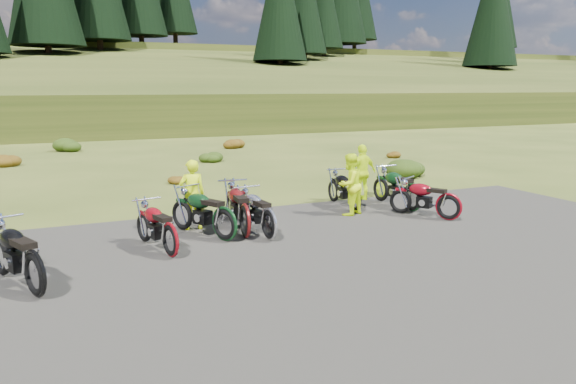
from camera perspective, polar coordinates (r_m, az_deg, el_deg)
name	(u,v)px	position (r m, az deg, el deg)	size (l,w,h in m)	color
ground	(288,248)	(12.44, 0.01, -5.67)	(300.00, 300.00, 0.00)	#3A4818
gravel_pad	(331,275)	(10.73, 4.43, -8.39)	(20.00, 12.00, 0.04)	black
hill_slope	(87,121)	(61.19, -19.70, 6.77)	(300.00, 46.00, 3.00)	#2A3913
hill_plateau	(61,104)	(121.04, -22.10, 8.24)	(300.00, 90.00, 9.17)	#2A3913
conifer_27	(305,0)	(73.96, 1.72, 18.88)	(5.72, 5.72, 15.00)	black
conifer_28	(325,4)	(82.04, 3.77, 18.53)	(5.28, 5.28, 14.00)	black
conifer_31	(493,4)	(81.89, 20.12, 17.54)	(7.04, 7.04, 18.00)	black
conifer_32	(495,6)	(90.39, 20.25, 17.27)	(6.60, 6.60, 17.00)	black
conifer_33	(496,9)	(98.90, 20.35, 17.04)	(6.16, 6.16, 16.00)	black
conifer_34	(497,11)	(107.40, 20.44, 16.85)	(5.72, 5.72, 15.00)	black
conifer_35	(498,13)	(115.91, 20.52, 16.69)	(5.28, 5.28, 14.00)	black
conifer_36	(499,1)	(124.73, 20.66, 17.69)	(7.92, 7.92, 20.00)	black
shrub_2	(6,158)	(27.70, -26.77, 3.06)	(1.30, 1.30, 0.77)	#602B0C
shrub_3	(69,143)	(32.97, -21.38, 4.65)	(1.56, 1.56, 0.92)	#1B360D
shrub_4	(175,178)	(20.84, -11.44, 1.42)	(0.77, 0.77, 0.45)	#602B0C
shrub_5	(210,156)	(26.64, -7.91, 3.68)	(1.03, 1.03, 0.61)	#1B360D
shrub_6	(233,142)	(32.52, -5.64, 5.12)	(1.30, 1.30, 0.77)	#602B0C
shrub_7	(407,165)	(22.52, 11.97, 2.68)	(1.56, 1.56, 0.92)	#1B360D
shrub_8	(391,153)	(28.50, 10.41, 3.90)	(0.77, 0.77, 0.45)	#602B0C
motorcycle_0	(37,299)	(10.46, -24.13, -9.85)	(2.30, 0.77, 1.21)	black
motorcycle_1	(171,258)	(11.94, -11.79, -6.60)	(2.06, 0.69, 1.08)	maroon
motorcycle_2	(225,242)	(12.94, -6.41, -5.09)	(2.26, 0.75, 1.19)	black
motorcycle_3	(269,241)	(12.97, -1.92, -5.00)	(2.10, 0.70, 1.10)	#BABABF
motorcycle_4	(246,239)	(13.15, -4.34, -4.80)	(2.31, 0.77, 1.21)	#540E0E
motorcycle_5	(354,213)	(15.94, 6.76, -2.09)	(2.08, 0.69, 1.09)	black
motorcycle_6	(448,221)	(15.41, 15.94, -2.88)	(2.05, 0.68, 1.07)	maroon
motorcycle_7	(412,212)	(16.25, 12.47, -2.03)	(2.26, 0.75, 1.19)	black
person_middle	(192,196)	(13.91, -9.70, -0.40)	(0.63, 0.42, 1.73)	#CFF00C
person_right_a	(349,185)	(15.37, 6.26, 0.66)	(0.82, 0.64, 1.69)	#CFF00C
person_right_b	(362,173)	(17.45, 7.57, 1.89)	(1.01, 0.42, 1.73)	#CFF00C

